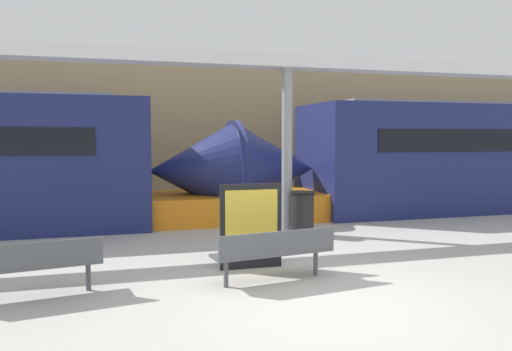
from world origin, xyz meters
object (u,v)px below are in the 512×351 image
object	(u,v)px
bench_near	(275,250)
support_column_near	(287,151)
poster_board	(251,226)
bench_far	(32,263)
trash_bin	(302,213)

from	to	relation	value
bench_near	support_column_near	distance (m)	4.18
bench_near	poster_board	distance (m)	0.91
bench_far	support_column_near	distance (m)	6.15
trash_bin	poster_board	distance (m)	3.01
bench_far	trash_bin	size ratio (longest dim) A/B	1.89
poster_board	bench_near	bearing A→B (deg)	-81.50
bench_far	poster_board	distance (m)	3.34
bench_near	trash_bin	bearing A→B (deg)	53.96
bench_far	bench_near	bearing A→B (deg)	-12.04
bench_near	bench_far	distance (m)	3.38
trash_bin	poster_board	size ratio (longest dim) A/B	0.69
poster_board	support_column_near	size ratio (longest dim) A/B	0.38
bench_far	support_column_near	size ratio (longest dim) A/B	0.50
bench_far	poster_board	size ratio (longest dim) A/B	1.31
bench_near	trash_bin	xyz separation A→B (m)	(1.70, 3.26, -0.00)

